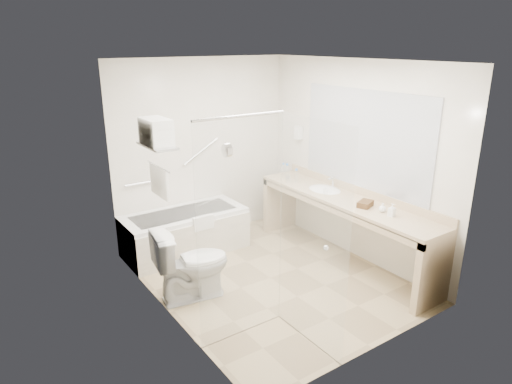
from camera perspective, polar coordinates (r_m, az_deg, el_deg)
floor at (r=5.55m, az=1.79°, el=-10.66°), size 3.20×3.20×0.00m
ceiling at (r=4.85m, az=2.09°, el=16.08°), size 2.60×3.20×0.10m
wall_back at (r=6.38m, az=-6.66°, el=5.18°), size 2.60×0.10×2.50m
wall_front at (r=3.96m, az=15.80°, el=-3.74°), size 2.60×0.10×2.50m
wall_left at (r=4.45m, az=-11.68°, el=-0.96°), size 0.10×3.20×2.50m
wall_right at (r=5.90m, az=12.17°, el=3.81°), size 0.10×3.20×2.50m
bathtub at (r=6.16m, az=-8.85°, el=-4.95°), size 1.60×0.73×0.59m
grab_bar_short at (r=6.05m, az=-14.33°, el=1.05°), size 0.40×0.03×0.03m
grab_bar_long at (r=6.32m, az=-6.89°, el=5.05°), size 0.53×0.03×0.33m
shower_enclosure at (r=4.07m, az=2.47°, el=-5.22°), size 0.96×0.91×2.11m
towel_shelf at (r=4.68m, az=-12.32°, el=6.36°), size 0.24×0.55×0.81m
vanity_counter at (r=5.79m, az=10.95°, el=-2.72°), size 0.55×2.70×0.95m
sink at (r=6.02m, az=8.57°, el=0.05°), size 0.40×0.52×0.14m
faucet at (r=6.09m, az=9.62°, el=1.28°), size 0.03×0.03×0.14m
mirror at (r=5.73m, az=13.39°, el=6.37°), size 0.02×2.00×1.20m
hairdryer_unit at (r=6.57m, az=5.33°, el=7.41°), size 0.08×0.10×0.18m
toilet at (r=5.04m, az=-8.02°, el=-8.92°), size 0.87×0.57×0.80m
amenity_basket at (r=5.47m, az=13.50°, el=-1.46°), size 0.24×0.20×0.07m
soap_bottle_a at (r=5.25m, az=16.59°, el=-2.58°), size 0.09×0.15×0.07m
soap_bottle_b at (r=5.35m, az=15.53°, el=-1.99°), size 0.09×0.11×0.08m
water_bottle_left at (r=6.41m, az=3.90°, el=2.55°), size 0.07×0.07×0.22m
water_bottle_mid at (r=6.26m, az=5.06°, el=2.01°), size 0.06×0.06×0.19m
water_bottle_right at (r=6.59m, az=3.44°, el=2.84°), size 0.05×0.05×0.17m
drinking_glass_near at (r=6.25m, az=4.09°, el=1.63°), size 0.09×0.09×0.09m
drinking_glass_far at (r=5.82m, az=8.70°, el=0.11°), size 0.06×0.06×0.08m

